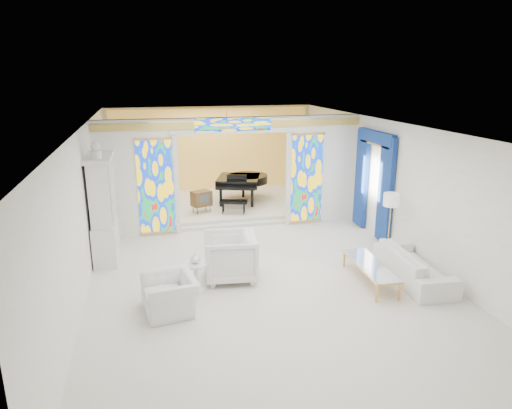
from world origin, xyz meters
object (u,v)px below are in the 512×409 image
object	(u,v)px
china_cabinet	(104,209)
coffee_table	(370,266)
grand_piano	(243,181)
armchair_right	(230,257)
armchair_left	(170,294)
sofa	(414,265)
tv_console	(201,198)

from	to	relation	value
china_cabinet	coffee_table	xyz separation A→B (m)	(5.23, -2.57, -0.81)
china_cabinet	grand_piano	bearing A→B (deg)	41.35
china_cabinet	armchair_right	distance (m)	3.14
armchair_left	sofa	world-z (taller)	armchair_left
china_cabinet	coffee_table	distance (m)	5.89
china_cabinet	armchair_right	bearing A→B (deg)	-34.23
armchair_left	grand_piano	bearing A→B (deg)	148.07
sofa	grand_piano	bearing A→B (deg)	25.35
armchair_right	coffee_table	xyz separation A→B (m)	(2.70, -0.85, -0.12)
armchair_right	armchair_left	bearing A→B (deg)	-44.05
sofa	coffee_table	world-z (taller)	sofa
china_cabinet	armchair_left	xyz separation A→B (m)	(1.25, -2.78, -0.84)
tv_console	china_cabinet	bearing A→B (deg)	-155.63
sofa	tv_console	distance (m)	6.36
tv_console	coffee_table	bearing A→B (deg)	-82.44
coffee_table	grand_piano	bearing A→B (deg)	102.49
armchair_right	tv_console	distance (m)	4.23
armchair_right	grand_piano	bearing A→B (deg)	171.51
armchair_right	grand_piano	xyz separation A→B (m)	(1.37, 5.16, 0.35)
armchair_right	tv_console	world-z (taller)	armchair_right
china_cabinet	coffee_table	bearing A→B (deg)	-26.17
china_cabinet	armchair_left	world-z (taller)	china_cabinet
china_cabinet	armchair_right	world-z (taller)	china_cabinet
armchair_left	armchair_right	size ratio (longest dim) A/B	0.95
armchair_left	coffee_table	size ratio (longest dim) A/B	0.56
grand_piano	tv_console	size ratio (longest dim) A/B	3.93
armchair_left	grand_piano	xyz separation A→B (m)	(2.66, 6.21, 0.50)
coffee_table	china_cabinet	bearing A→B (deg)	153.83
sofa	tv_console	bearing A→B (deg)	40.49
tv_console	grand_piano	bearing A→B (deg)	12.19
armchair_left	grand_piano	size ratio (longest dim) A/B	0.40
china_cabinet	grand_piano	size ratio (longest dim) A/B	1.08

